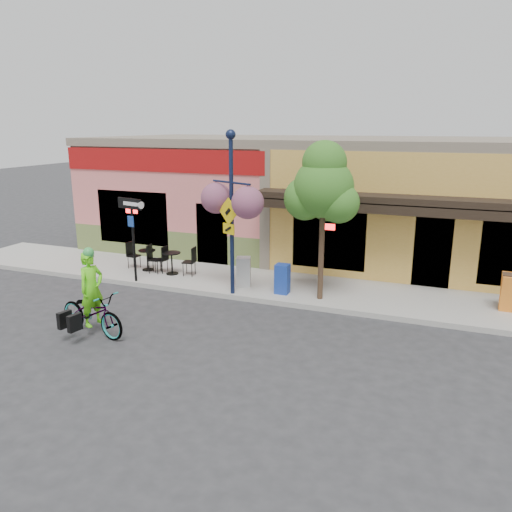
{
  "coord_description": "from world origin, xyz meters",
  "views": [
    {
      "loc": [
        4.68,
        -12.16,
        4.96
      ],
      "look_at": [
        -0.2,
        0.5,
        1.4
      ],
      "focal_mm": 35.0,
      "sensor_mm": 36.0,
      "label": 1
    }
  ],
  "objects_px": {
    "bicycle": "(92,313)",
    "newspaper_box_blue": "(282,279)",
    "lamp_post": "(232,214)",
    "one_way_sign": "(134,240)",
    "building": "(323,195)",
    "cyclist_rider": "(92,299)",
    "newspaper_box_grey": "(244,272)",
    "street_tree": "(322,221)"
  },
  "relations": [
    {
      "from": "newspaper_box_blue",
      "to": "newspaper_box_grey",
      "type": "relative_size",
      "value": 0.97
    },
    {
      "from": "one_way_sign",
      "to": "street_tree",
      "type": "xyz_separation_m",
      "value": [
        5.89,
        0.48,
        0.92
      ]
    },
    {
      "from": "building",
      "to": "one_way_sign",
      "type": "bearing_deg",
      "value": -122.56
    },
    {
      "from": "cyclist_rider",
      "to": "newspaper_box_grey",
      "type": "distance_m",
      "value": 4.9
    },
    {
      "from": "lamp_post",
      "to": "one_way_sign",
      "type": "relative_size",
      "value": 1.78
    },
    {
      "from": "bicycle",
      "to": "lamp_post",
      "type": "xyz_separation_m",
      "value": [
        2.14,
        3.63,
        1.96
      ]
    },
    {
      "from": "building",
      "to": "bicycle",
      "type": "bearing_deg",
      "value": -106.7
    },
    {
      "from": "bicycle",
      "to": "one_way_sign",
      "type": "bearing_deg",
      "value": 30.16
    },
    {
      "from": "cyclist_rider",
      "to": "building",
      "type": "bearing_deg",
      "value": -5.02
    },
    {
      "from": "building",
      "to": "newspaper_box_grey",
      "type": "bearing_deg",
      "value": -99.1
    },
    {
      "from": "lamp_post",
      "to": "street_tree",
      "type": "relative_size",
      "value": 1.05
    },
    {
      "from": "bicycle",
      "to": "street_tree",
      "type": "distance_m",
      "value": 6.48
    },
    {
      "from": "bicycle",
      "to": "cyclist_rider",
      "type": "height_order",
      "value": "cyclist_rider"
    },
    {
      "from": "lamp_post",
      "to": "newspaper_box_blue",
      "type": "relative_size",
      "value": 5.34
    },
    {
      "from": "newspaper_box_blue",
      "to": "newspaper_box_grey",
      "type": "xyz_separation_m",
      "value": [
        -1.34,
        0.24,
        0.01
      ]
    },
    {
      "from": "newspaper_box_grey",
      "to": "building",
      "type": "bearing_deg",
      "value": 62.83
    },
    {
      "from": "building",
      "to": "newspaper_box_blue",
      "type": "relative_size",
      "value": 20.6
    },
    {
      "from": "one_way_sign",
      "to": "newspaper_box_blue",
      "type": "xyz_separation_m",
      "value": [
        4.74,
        0.53,
        -0.89
      ]
    },
    {
      "from": "bicycle",
      "to": "cyclist_rider",
      "type": "relative_size",
      "value": 1.14
    },
    {
      "from": "building",
      "to": "newspaper_box_blue",
      "type": "distance_m",
      "value": 6.54
    },
    {
      "from": "bicycle",
      "to": "newspaper_box_blue",
      "type": "height_order",
      "value": "bicycle"
    },
    {
      "from": "newspaper_box_grey",
      "to": "newspaper_box_blue",
      "type": "bearing_deg",
      "value": -28.41
    },
    {
      "from": "cyclist_rider",
      "to": "lamp_post",
      "type": "relative_size",
      "value": 0.39
    },
    {
      "from": "bicycle",
      "to": "lamp_post",
      "type": "distance_m",
      "value": 4.65
    },
    {
      "from": "building",
      "to": "lamp_post",
      "type": "bearing_deg",
      "value": -98.35
    },
    {
      "from": "lamp_post",
      "to": "newspaper_box_blue",
      "type": "bearing_deg",
      "value": 44.58
    },
    {
      "from": "bicycle",
      "to": "newspaper_box_grey",
      "type": "bearing_deg",
      "value": -14.82
    },
    {
      "from": "building",
      "to": "newspaper_box_blue",
      "type": "xyz_separation_m",
      "value": [
        0.36,
        -6.32,
        -1.66
      ]
    },
    {
      "from": "bicycle",
      "to": "street_tree",
      "type": "relative_size",
      "value": 0.46
    },
    {
      "from": "bicycle",
      "to": "newspaper_box_blue",
      "type": "distance_m",
      "value": 5.44
    },
    {
      "from": "one_way_sign",
      "to": "newspaper_box_grey",
      "type": "xyz_separation_m",
      "value": [
        3.4,
        0.77,
        -0.88
      ]
    },
    {
      "from": "building",
      "to": "lamp_post",
      "type": "height_order",
      "value": "lamp_post"
    },
    {
      "from": "building",
      "to": "cyclist_rider",
      "type": "xyz_separation_m",
      "value": [
        -3.09,
        -10.48,
        -1.34
      ]
    },
    {
      "from": "newspaper_box_grey",
      "to": "street_tree",
      "type": "relative_size",
      "value": 0.2
    },
    {
      "from": "newspaper_box_blue",
      "to": "newspaper_box_grey",
      "type": "height_order",
      "value": "newspaper_box_grey"
    },
    {
      "from": "building",
      "to": "cyclist_rider",
      "type": "distance_m",
      "value": 11.01
    },
    {
      "from": "bicycle",
      "to": "cyclist_rider",
      "type": "bearing_deg",
      "value": -78.58
    },
    {
      "from": "street_tree",
      "to": "one_way_sign",
      "type": "bearing_deg",
      "value": -175.38
    },
    {
      "from": "building",
      "to": "newspaper_box_blue",
      "type": "bearing_deg",
      "value": -86.71
    },
    {
      "from": "cyclist_rider",
      "to": "street_tree",
      "type": "bearing_deg",
      "value": -36.89
    },
    {
      "from": "building",
      "to": "bicycle",
      "type": "xyz_separation_m",
      "value": [
        -3.14,
        -10.48,
        -1.7
      ]
    },
    {
      "from": "cyclist_rider",
      "to": "newspaper_box_grey",
      "type": "relative_size",
      "value": 2.02
    }
  ]
}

